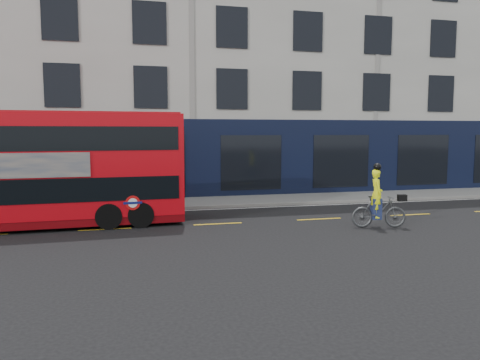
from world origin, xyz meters
name	(u,v)px	position (x,y,z in m)	size (l,w,h in m)	color
ground	(226,232)	(0.00, 0.00, 0.00)	(120.00, 120.00, 0.00)	black
pavement	(198,202)	(0.00, 6.50, 0.06)	(60.00, 3.00, 0.12)	slate
kerb	(203,207)	(0.00, 5.00, 0.07)	(60.00, 0.12, 0.13)	gray
building_terrace	(180,61)	(0.00, 12.94, 7.49)	(50.00, 10.07, 15.00)	beige
road_edge_line	(204,210)	(0.00, 4.70, 0.00)	(58.00, 0.10, 0.01)	silver
lane_dashes	(218,224)	(0.00, 1.50, 0.00)	(58.00, 0.12, 0.01)	gold
bus	(38,169)	(-6.24, 2.39, 2.09)	(10.20, 2.74, 4.07)	red
cyclist	(378,206)	(5.37, -0.49, 0.76)	(1.99, 0.96, 2.29)	#444648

